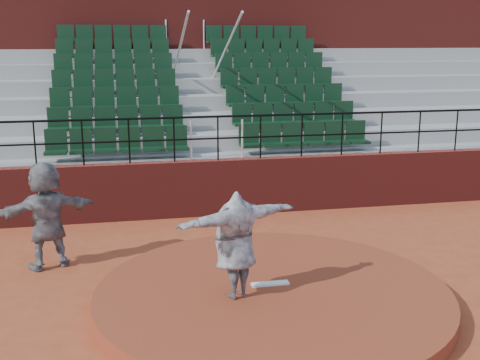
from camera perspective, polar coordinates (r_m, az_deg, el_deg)
ground at (r=9.58m, az=3.08°, el=-11.60°), size 90.00×90.00×0.00m
pitchers_mound at (r=9.52m, az=3.09°, el=-10.92°), size 5.50×5.50×0.25m
pitching_rubber at (r=9.60m, az=2.87°, el=-9.80°), size 0.60×0.15×0.03m
boundary_wall at (r=13.99m, az=-2.07°, el=-0.68°), size 24.00×0.30×1.30m
wall_railing at (r=13.73m, az=-2.11°, el=4.91°), size 24.04×0.05×1.03m
seating_deck at (r=17.38m, az=-4.11°, el=4.70°), size 24.00×5.97×4.63m
press_box_facade at (r=21.12m, az=-5.66°, el=11.93°), size 24.00×3.00×7.10m
pitcher at (r=8.90m, az=-0.44°, el=-6.15°), size 2.07×1.23×1.63m
fielder at (r=11.21m, az=-17.89°, el=-3.17°), size 1.90×1.14×1.95m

